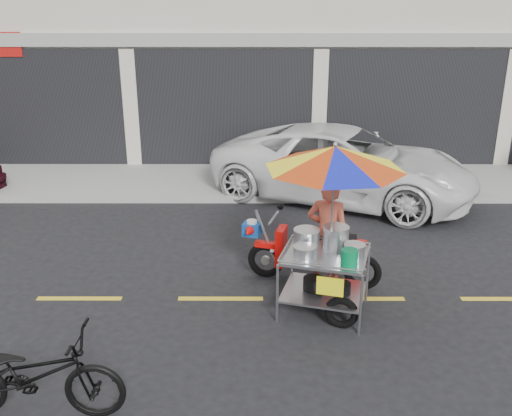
{
  "coord_description": "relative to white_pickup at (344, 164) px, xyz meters",
  "views": [
    {
      "loc": [
        -1.49,
        -7.11,
        3.99
      ],
      "look_at": [
        -1.5,
        0.6,
        1.15
      ],
      "focal_mm": 40.0,
      "sensor_mm": 36.0,
      "label": 1
    }
  ],
  "objects": [
    {
      "name": "ground",
      "position": [
        -0.33,
        -4.33,
        -0.75
      ],
      "size": [
        90.0,
        90.0,
        0.0
      ],
      "primitive_type": "plane",
      "color": "black"
    },
    {
      "name": "sidewalk",
      "position": [
        -0.33,
        1.17,
        -0.67
      ],
      "size": [
        45.0,
        3.0,
        0.15
      ],
      "primitive_type": "cube",
      "color": "gray",
      "rests_on": "ground"
    },
    {
      "name": "centerline",
      "position": [
        -0.33,
        -4.33,
        -0.75
      ],
      "size": [
        42.0,
        0.1,
        0.01
      ],
      "primitive_type": "cube",
      "color": "gold",
      "rests_on": "ground"
    },
    {
      "name": "white_pickup",
      "position": [
        0.0,
        0.0,
        0.0
      ],
      "size": [
        5.94,
        4.46,
        1.5
      ],
      "primitive_type": "imported",
      "rotation": [
        0.0,
        0.0,
        1.15
      ],
      "color": "white",
      "rests_on": "ground"
    },
    {
      "name": "near_bicycle",
      "position": [
        -4.03,
        -6.71,
        -0.27
      ],
      "size": [
        1.84,
        0.68,
        0.96
      ],
      "primitive_type": "imported",
      "rotation": [
        0.0,
        0.0,
        1.54
      ],
      "color": "black",
      "rests_on": "ground"
    },
    {
      "name": "food_vendor_rig",
      "position": [
        -0.86,
        -4.34,
        0.71
      ],
      "size": [
        2.31,
        2.28,
        2.34
      ],
      "rotation": [
        0.0,
        0.0,
        -0.28
      ],
      "color": "black",
      "rests_on": "ground"
    }
  ]
}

